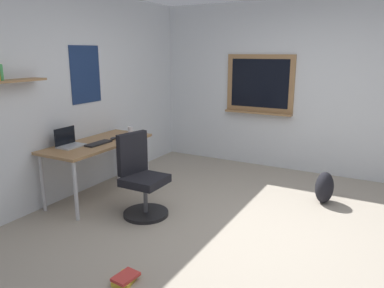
{
  "coord_description": "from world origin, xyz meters",
  "views": [
    {
      "loc": [
        -3.38,
        -1.2,
        1.85
      ],
      "look_at": [
        0.13,
        0.72,
        0.85
      ],
      "focal_mm": 34.82,
      "sensor_mm": 36.0,
      "label": 1
    }
  ],
  "objects_px": {
    "desk": "(98,148)",
    "coffee_mug": "(131,130)",
    "computer_mouse": "(113,138)",
    "laptop": "(69,142)",
    "book_stack_on_floor": "(125,278)",
    "office_chair": "(141,181)",
    "backpack": "(324,187)",
    "keyboard": "(99,143)"
  },
  "relations": [
    {
      "from": "keyboard",
      "to": "office_chair",
      "type": "bearing_deg",
      "value": -98.67
    },
    {
      "from": "desk",
      "to": "office_chair",
      "type": "bearing_deg",
      "value": -102.88
    },
    {
      "from": "computer_mouse",
      "to": "coffee_mug",
      "type": "relative_size",
      "value": 1.13
    },
    {
      "from": "desk",
      "to": "backpack",
      "type": "relative_size",
      "value": 3.69
    },
    {
      "from": "desk",
      "to": "keyboard",
      "type": "xyz_separation_m",
      "value": [
        -0.07,
        -0.08,
        0.08
      ]
    },
    {
      "from": "desk",
      "to": "office_chair",
      "type": "xyz_separation_m",
      "value": [
        -0.18,
        -0.8,
        -0.25
      ]
    },
    {
      "from": "coffee_mug",
      "to": "desk",
      "type": "bearing_deg",
      "value": 177.17
    },
    {
      "from": "computer_mouse",
      "to": "backpack",
      "type": "distance_m",
      "value": 2.75
    },
    {
      "from": "office_chair",
      "to": "coffee_mug",
      "type": "height_order",
      "value": "office_chair"
    },
    {
      "from": "office_chair",
      "to": "book_stack_on_floor",
      "type": "xyz_separation_m",
      "value": [
        -1.15,
        -0.67,
        -0.38
      ]
    },
    {
      "from": "office_chair",
      "to": "coffee_mug",
      "type": "relative_size",
      "value": 10.33
    },
    {
      "from": "backpack",
      "to": "laptop",
      "type": "bearing_deg",
      "value": 118.8
    },
    {
      "from": "computer_mouse",
      "to": "coffee_mug",
      "type": "bearing_deg",
      "value": 6.7
    },
    {
      "from": "keyboard",
      "to": "coffee_mug",
      "type": "distance_m",
      "value": 0.71
    },
    {
      "from": "desk",
      "to": "laptop",
      "type": "height_order",
      "value": "laptop"
    },
    {
      "from": "coffee_mug",
      "to": "book_stack_on_floor",
      "type": "bearing_deg",
      "value": -143.86
    },
    {
      "from": "office_chair",
      "to": "book_stack_on_floor",
      "type": "relative_size",
      "value": 4.0
    },
    {
      "from": "coffee_mug",
      "to": "laptop",
      "type": "bearing_deg",
      "value": 169.14
    },
    {
      "from": "office_chair",
      "to": "computer_mouse",
      "type": "xyz_separation_m",
      "value": [
        0.39,
        0.72,
        0.34
      ]
    },
    {
      "from": "laptop",
      "to": "keyboard",
      "type": "relative_size",
      "value": 0.84
    },
    {
      "from": "computer_mouse",
      "to": "coffee_mug",
      "type": "height_order",
      "value": "coffee_mug"
    },
    {
      "from": "coffee_mug",
      "to": "backpack",
      "type": "height_order",
      "value": "coffee_mug"
    },
    {
      "from": "desk",
      "to": "book_stack_on_floor",
      "type": "height_order",
      "value": "desk"
    },
    {
      "from": "book_stack_on_floor",
      "to": "desk",
      "type": "bearing_deg",
      "value": 47.74
    },
    {
      "from": "laptop",
      "to": "office_chair",
      "type": "bearing_deg",
      "value": -81.25
    },
    {
      "from": "laptop",
      "to": "coffee_mug",
      "type": "xyz_separation_m",
      "value": [
        0.96,
        -0.18,
        -0.01
      ]
    },
    {
      "from": "coffee_mug",
      "to": "backpack",
      "type": "xyz_separation_m",
      "value": [
        0.55,
        -2.57,
        -0.58
      ]
    },
    {
      "from": "desk",
      "to": "book_stack_on_floor",
      "type": "xyz_separation_m",
      "value": [
        -1.33,
        -1.47,
        -0.63
      ]
    },
    {
      "from": "office_chair",
      "to": "backpack",
      "type": "height_order",
      "value": "office_chair"
    },
    {
      "from": "computer_mouse",
      "to": "desk",
      "type": "bearing_deg",
      "value": 158.56
    },
    {
      "from": "desk",
      "to": "computer_mouse",
      "type": "height_order",
      "value": "computer_mouse"
    },
    {
      "from": "laptop",
      "to": "keyboard",
      "type": "xyz_separation_m",
      "value": [
        0.26,
        -0.23,
        -0.04
      ]
    },
    {
      "from": "laptop",
      "to": "book_stack_on_floor",
      "type": "bearing_deg",
      "value": -121.77
    },
    {
      "from": "computer_mouse",
      "to": "book_stack_on_floor",
      "type": "bearing_deg",
      "value": -138.02
    },
    {
      "from": "laptop",
      "to": "computer_mouse",
      "type": "relative_size",
      "value": 2.98
    },
    {
      "from": "office_chair",
      "to": "coffee_mug",
      "type": "xyz_separation_m",
      "value": [
        0.82,
        0.77,
        0.37
      ]
    },
    {
      "from": "laptop",
      "to": "book_stack_on_floor",
      "type": "relative_size",
      "value": 1.3
    },
    {
      "from": "desk",
      "to": "computer_mouse",
      "type": "bearing_deg",
      "value": -21.44
    },
    {
      "from": "desk",
      "to": "coffee_mug",
      "type": "bearing_deg",
      "value": -2.83
    },
    {
      "from": "keyboard",
      "to": "book_stack_on_floor",
      "type": "bearing_deg",
      "value": -132.28
    },
    {
      "from": "book_stack_on_floor",
      "to": "laptop",
      "type": "bearing_deg",
      "value": 58.23
    },
    {
      "from": "coffee_mug",
      "to": "book_stack_on_floor",
      "type": "relative_size",
      "value": 0.39
    }
  ]
}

